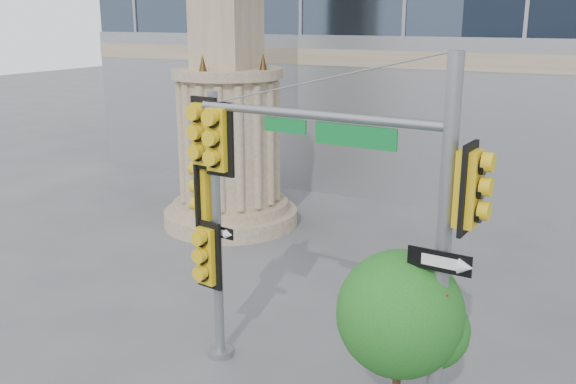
% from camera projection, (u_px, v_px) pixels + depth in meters
% --- Properties ---
extents(monument, '(4.40, 4.40, 16.60)m').
position_uv_depth(monument, '(227.00, 55.00, 19.89)').
color(monument, gray).
rests_on(monument, ground).
extents(main_signal_pole, '(4.83, 0.74, 6.24)m').
position_uv_depth(main_signal_pole, '(373.00, 208.00, 9.75)').
color(main_signal_pole, slate).
rests_on(main_signal_pole, ground).
extents(secondary_signal_pole, '(0.93, 0.76, 5.36)m').
position_uv_depth(secondary_signal_pole, '(209.00, 208.00, 12.17)').
color(secondary_signal_pole, slate).
rests_on(secondary_signal_pole, ground).
extents(street_tree, '(2.05, 2.01, 3.20)m').
position_uv_depth(street_tree, '(402.00, 319.00, 10.02)').
color(street_tree, gray).
rests_on(street_tree, ground).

